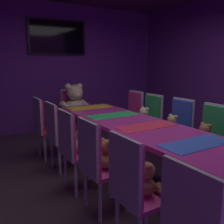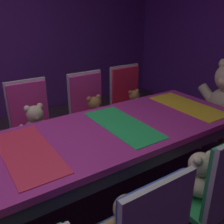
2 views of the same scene
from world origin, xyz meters
name	(u,v)px [view 1 (image 1 of 2)]	position (x,y,z in m)	size (l,w,h in m)	color
ground_plane	(145,182)	(0.00, 0.00, 0.00)	(7.90, 7.90, 0.00)	#3F2D38
wall_back	(57,68)	(0.00, 3.20, 1.40)	(5.20, 0.12, 2.80)	#59267F
banquet_table	(146,133)	(0.00, 0.00, 0.66)	(0.90, 3.70, 0.75)	#B22D8C
teddy_left_0	(213,220)	(-0.71, -1.53, 0.59)	(0.26, 0.33, 0.31)	beige
chair_left_1	(132,183)	(-0.85, -0.89, 0.60)	(0.42, 0.41, 0.98)	#CC338C
teddy_left_1	(147,180)	(-0.71, -0.89, 0.58)	(0.24, 0.30, 0.29)	olive
chair_left_2	(95,158)	(-0.86, -0.28, 0.60)	(0.42, 0.41, 0.98)	#CC338C
teddy_left_2	(108,156)	(-0.71, -0.28, 0.59)	(0.25, 0.33, 0.31)	olive
chair_left_3	(72,143)	(-0.87, 0.28, 0.60)	(0.42, 0.41, 0.98)	#CC338C
teddy_left_3	(84,141)	(-0.72, 0.28, 0.60)	(0.27, 0.35, 0.33)	beige
chair_left_4	(57,130)	(-0.83, 0.91, 0.60)	(0.42, 0.41, 0.98)	#CC338C
teddy_left_4	(67,129)	(-0.69, 0.91, 0.59)	(0.25, 0.33, 0.31)	olive
chair_left_5	(43,122)	(-0.86, 1.48, 0.60)	(0.42, 0.41, 0.98)	red
teddy_left_5	(52,123)	(-0.72, 1.48, 0.57)	(0.22, 0.29, 0.27)	olive
chair_right_2	(212,134)	(0.86, -0.31, 0.60)	(0.42, 0.41, 0.98)	#268C4C
teddy_right_2	(204,136)	(0.71, -0.31, 0.59)	(0.25, 0.32, 0.30)	olive
chair_right_3	(179,124)	(0.87, 0.29, 0.60)	(0.42, 0.41, 0.98)	#2D47B2
teddy_right_3	(172,126)	(0.72, 0.29, 0.59)	(0.25, 0.32, 0.30)	tan
chair_right_4	(150,117)	(0.83, 0.92, 0.60)	(0.42, 0.41, 0.98)	#268C4C
teddy_right_4	(144,118)	(0.69, 0.92, 0.60)	(0.27, 0.34, 0.32)	beige
chair_right_5	(133,111)	(0.87, 1.49, 0.60)	(0.42, 0.41, 0.98)	#CC338C
throne_chair	(72,108)	(0.00, 2.39, 0.60)	(0.41, 0.42, 0.98)	#CC338C
king_teddy_bear	(75,103)	(0.00, 2.22, 0.74)	(0.70, 0.54, 0.66)	beige
wall_tv	(57,37)	(0.00, 3.11, 2.05)	(1.28, 0.06, 0.74)	black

